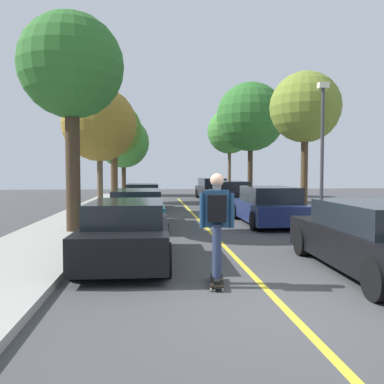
{
  "coord_description": "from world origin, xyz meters",
  "views": [
    {
      "loc": [
        -1.83,
        -5.47,
        1.9
      ],
      "look_at": [
        -0.23,
        10.75,
        1.1
      ],
      "focal_mm": 37.18,
      "sensor_mm": 36.0,
      "label": 1
    }
  ],
  "objects_px": {
    "parked_car_right_near": "(268,206)",
    "street_tree_right_far": "(230,132)",
    "street_tree_left_nearest": "(71,68)",
    "parked_car_right_farthest": "(212,189)",
    "parked_car_left_near": "(137,208)",
    "parked_car_right_nearest": "(377,239)",
    "parked_car_left_nearest": "(127,232)",
    "skateboarder": "(217,219)",
    "parked_car_left_far": "(142,196)",
    "streetlamp": "(322,142)",
    "street_tree_left_farthest": "(123,142)",
    "street_tree_right_nearest": "(305,108)",
    "street_tree_right_near": "(251,117)",
    "street_tree_left_far": "(114,130)",
    "street_tree_left_near": "(99,124)",
    "parked_car_right_far": "(230,194)",
    "skateboard": "(217,280)"
  },
  "relations": [
    {
      "from": "parked_car_right_near",
      "to": "street_tree_right_far",
      "type": "height_order",
      "value": "street_tree_right_far"
    },
    {
      "from": "street_tree_left_nearest",
      "to": "parked_car_right_farthest",
      "type": "bearing_deg",
      "value": 67.49
    },
    {
      "from": "parked_car_left_near",
      "to": "parked_car_right_nearest",
      "type": "xyz_separation_m",
      "value": [
        4.76,
        -7.08,
        0.0
      ]
    },
    {
      "from": "parked_car_left_nearest",
      "to": "skateboarder",
      "type": "xyz_separation_m",
      "value": [
        1.6,
        -1.98,
        0.49
      ]
    },
    {
      "from": "parked_car_left_far",
      "to": "streetlamp",
      "type": "height_order",
      "value": "streetlamp"
    },
    {
      "from": "parked_car_right_farthest",
      "to": "street_tree_left_farthest",
      "type": "bearing_deg",
      "value": 142.59
    },
    {
      "from": "parked_car_right_farthest",
      "to": "street_tree_right_nearest",
      "type": "bearing_deg",
      "value": -81.77
    },
    {
      "from": "streetlamp",
      "to": "street_tree_right_near",
      "type": "bearing_deg",
      "value": 89.5
    },
    {
      "from": "street_tree_right_nearest",
      "to": "skateboarder",
      "type": "height_order",
      "value": "street_tree_right_nearest"
    },
    {
      "from": "street_tree_left_far",
      "to": "street_tree_right_nearest",
      "type": "relative_size",
      "value": 1.07
    },
    {
      "from": "street_tree_left_far",
      "to": "street_tree_right_near",
      "type": "bearing_deg",
      "value": -5.28
    },
    {
      "from": "parked_car_left_far",
      "to": "street_tree_left_nearest",
      "type": "bearing_deg",
      "value": -102.19
    },
    {
      "from": "parked_car_left_nearest",
      "to": "street_tree_left_far",
      "type": "distance_m",
      "value": 17.19
    },
    {
      "from": "street_tree_left_nearest",
      "to": "street_tree_right_nearest",
      "type": "bearing_deg",
      "value": 20.65
    },
    {
      "from": "street_tree_left_nearest",
      "to": "street_tree_right_nearest",
      "type": "relative_size",
      "value": 1.12
    },
    {
      "from": "parked_car_left_nearest",
      "to": "street_tree_right_nearest",
      "type": "xyz_separation_m",
      "value": [
        6.6,
        6.95,
        3.83
      ]
    },
    {
      "from": "street_tree_left_farthest",
      "to": "skateboarder",
      "type": "height_order",
      "value": "street_tree_left_farthest"
    },
    {
      "from": "street_tree_right_nearest",
      "to": "street_tree_right_near",
      "type": "height_order",
      "value": "street_tree_right_near"
    },
    {
      "from": "street_tree_right_nearest",
      "to": "street_tree_left_far",
      "type": "bearing_deg",
      "value": 131.09
    },
    {
      "from": "parked_car_left_nearest",
      "to": "parked_car_right_near",
      "type": "relative_size",
      "value": 0.9
    },
    {
      "from": "parked_car_right_nearest",
      "to": "street_tree_left_near",
      "type": "bearing_deg",
      "value": 120.24
    },
    {
      "from": "parked_car_right_farthest",
      "to": "streetlamp",
      "type": "xyz_separation_m",
      "value": [
        1.75,
        -14.63,
        2.26
      ]
    },
    {
      "from": "street_tree_left_far",
      "to": "street_tree_right_nearest",
      "type": "xyz_separation_m",
      "value": [
        8.44,
        -9.68,
        -0.09
      ]
    },
    {
      "from": "street_tree_left_nearest",
      "to": "street_tree_right_near",
      "type": "relative_size",
      "value": 0.88
    },
    {
      "from": "parked_car_right_nearest",
      "to": "parked_car_right_near",
      "type": "height_order",
      "value": "parked_car_right_near"
    },
    {
      "from": "parked_car_left_near",
      "to": "street_tree_right_far",
      "type": "xyz_separation_m",
      "value": [
        6.6,
        16.96,
        4.48
      ]
    },
    {
      "from": "streetlamp",
      "to": "parked_car_right_far",
      "type": "bearing_deg",
      "value": 102.61
    },
    {
      "from": "parked_car_right_farthest",
      "to": "street_tree_left_farthest",
      "type": "xyz_separation_m",
      "value": [
        -6.6,
        5.05,
        3.65
      ]
    },
    {
      "from": "parked_car_right_farthest",
      "to": "street_tree_right_far",
      "type": "height_order",
      "value": "street_tree_right_far"
    },
    {
      "from": "street_tree_left_far",
      "to": "parked_car_right_nearest",
      "type": "bearing_deg",
      "value": -69.93
    },
    {
      "from": "parked_car_right_near",
      "to": "street_tree_left_far",
      "type": "relative_size",
      "value": 0.75
    },
    {
      "from": "parked_car_right_near",
      "to": "parked_car_right_far",
      "type": "height_order",
      "value": "parked_car_right_far"
    },
    {
      "from": "street_tree_left_nearest",
      "to": "street_tree_right_far",
      "type": "height_order",
      "value": "street_tree_right_far"
    },
    {
      "from": "street_tree_left_nearest",
      "to": "parked_car_left_nearest",
      "type": "bearing_deg",
      "value": -63.9
    },
    {
      "from": "parked_car_right_near",
      "to": "streetlamp",
      "type": "xyz_separation_m",
      "value": [
        1.75,
        -0.62,
        2.32
      ]
    },
    {
      "from": "parked_car_right_near",
      "to": "skateboarder",
      "type": "relative_size",
      "value": 2.58
    },
    {
      "from": "parked_car_right_near",
      "to": "street_tree_right_nearest",
      "type": "height_order",
      "value": "street_tree_right_nearest"
    },
    {
      "from": "street_tree_left_far",
      "to": "street_tree_left_near",
      "type": "bearing_deg",
      "value": -90.0
    },
    {
      "from": "parked_car_left_nearest",
      "to": "street_tree_left_nearest",
      "type": "distance_m",
      "value": 6.05
    },
    {
      "from": "street_tree_right_near",
      "to": "skateboard",
      "type": "relative_size",
      "value": 8.49
    },
    {
      "from": "street_tree_left_near",
      "to": "parked_car_left_far",
      "type": "bearing_deg",
      "value": 52.63
    },
    {
      "from": "street_tree_left_farthest",
      "to": "parked_car_right_nearest",
      "type": "bearing_deg",
      "value": -75.85
    },
    {
      "from": "parked_car_left_far",
      "to": "parked_car_right_far",
      "type": "height_order",
      "value": "parked_car_right_far"
    },
    {
      "from": "skateboard",
      "to": "streetlamp",
      "type": "bearing_deg",
      "value": 55.07
    },
    {
      "from": "parked_car_left_far",
      "to": "parked_car_right_nearest",
      "type": "bearing_deg",
      "value": -70.9
    },
    {
      "from": "parked_car_right_near",
      "to": "street_tree_left_far",
      "type": "bearing_deg",
      "value": 121.08
    },
    {
      "from": "street_tree_left_nearest",
      "to": "street_tree_left_far",
      "type": "xyz_separation_m",
      "value": [
        -0.0,
        12.87,
        -0.44
      ]
    },
    {
      "from": "parked_car_right_far",
      "to": "parked_car_left_near",
      "type": "bearing_deg",
      "value": -123.3
    },
    {
      "from": "street_tree_left_near",
      "to": "street_tree_right_near",
      "type": "bearing_deg",
      "value": 35.23
    },
    {
      "from": "parked_car_right_near",
      "to": "street_tree_right_near",
      "type": "xyz_separation_m",
      "value": [
        1.85,
        10.17,
        4.66
      ]
    }
  ]
}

